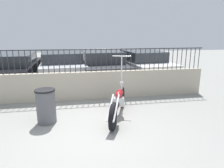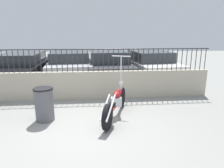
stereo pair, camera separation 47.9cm
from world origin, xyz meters
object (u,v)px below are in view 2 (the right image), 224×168
Objects in this scene: car_silver at (70,65)px; car_dark_grey at (107,65)px; motorcycle_red at (115,103)px; car_black at (24,67)px; trash_bin at (44,104)px; car_white at (148,64)px.

car_silver is 1.79m from car_dark_grey.
car_black is at bearing 61.52° from motorcycle_red.
trash_bin is at bearing 154.21° from car_dark_grey.
trash_bin is 0.18× the size of car_white.
car_dark_grey is at bearing -85.64° from car_black.
motorcycle_red is at bearing -0.92° from trash_bin.
car_dark_grey reaches higher than trash_bin.
car_silver is (1.97, 0.50, 0.00)m from car_black.
trash_bin is 4.62m from car_black.
car_black is 0.95× the size of car_dark_grey.
car_dark_grey is 1.98m from car_white.
motorcycle_red is 1.79m from trash_bin.
car_dark_grey is 1.01× the size of car_white.
motorcycle_red is at bearing 149.78° from car_white.
motorcycle_red is 4.69m from car_dark_grey.
car_silver reaches higher than trash_bin.
motorcycle_red is 0.43× the size of car_dark_grey.
car_black is 0.96× the size of car_white.
car_black reaches higher than trash_bin.
car_black is at bearing 113.55° from trash_bin.
motorcycle_red is at bearing 175.02° from car_dark_grey.
car_black is (-1.84, 4.22, 0.25)m from trash_bin.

